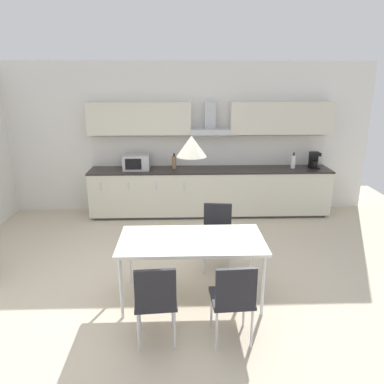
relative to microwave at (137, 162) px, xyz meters
The scene contains 14 objects.
ground_plane 2.93m from the microwave, 75.45° to the right, with size 9.29×8.93×0.02m, color beige.
wall_back 0.87m from the microwave, 28.18° to the left, with size 7.43×0.10×2.80m, color silver.
kitchen_counter 1.48m from the microwave, ahead, with size 4.46×0.66×0.88m.
backsplash_tile 1.40m from the microwave, 12.75° to the left, with size 4.44×0.02×0.57m, color silver.
upper_wall_cabinets 1.57m from the microwave, ahead, with size 4.44×0.40×0.58m.
microwave is the anchor object (origin of this frame).
coffee_maker 3.30m from the microwave, ahead, with size 0.18×0.19×0.30m.
bottle_brown 0.69m from the microwave, ahead, with size 0.08×0.08×0.29m.
bottle_white 2.91m from the microwave, ahead, with size 0.08×0.08×0.29m.
dining_table 3.02m from the microwave, 72.17° to the right, with size 1.64×0.84×0.76m.
chair_near_left 3.73m from the microwave, 81.37° to the right, with size 0.43×0.43×0.87m.
chair_near_right 3.91m from the microwave, 70.54° to the right, with size 0.42×0.42×0.87m.
chair_far_right 2.48m from the microwave, 57.74° to the right, with size 0.44×0.44×0.87m.
pendant_lamp 3.10m from the microwave, 72.17° to the right, with size 0.32×0.32×0.22m, color silver.
Camera 1 is at (0.11, -4.08, 2.51)m, focal length 35.00 mm.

